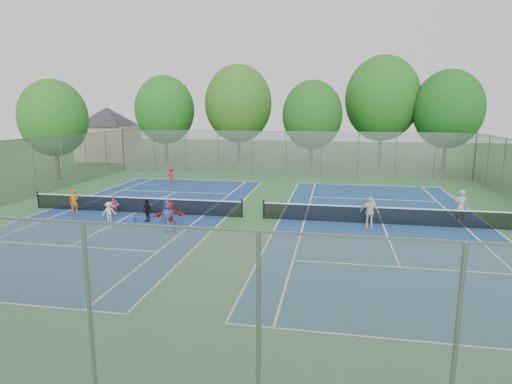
% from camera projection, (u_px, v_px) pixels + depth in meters
% --- Properties ---
extents(ground, '(120.00, 120.00, 0.00)m').
position_uv_depth(ground, '(253.00, 218.00, 23.84)').
color(ground, '#28591B').
rests_on(ground, ground).
extents(court_pad, '(32.00, 32.00, 0.01)m').
position_uv_depth(court_pad, '(253.00, 218.00, 23.84)').
color(court_pad, '#2F6436').
rests_on(court_pad, ground).
extents(court_left, '(10.97, 23.77, 0.01)m').
position_uv_depth(court_left, '(136.00, 212.00, 25.09)').
color(court_left, navy).
rests_on(court_left, court_pad).
extents(court_right, '(10.97, 23.77, 0.01)m').
position_uv_depth(court_right, '(383.00, 224.00, 22.58)').
color(court_right, navy).
rests_on(court_right, court_pad).
extents(net_left, '(12.87, 0.10, 0.91)m').
position_uv_depth(net_left, '(135.00, 205.00, 25.01)').
color(net_left, black).
rests_on(net_left, ground).
extents(net_right, '(12.87, 0.10, 0.91)m').
position_uv_depth(net_right, '(383.00, 216.00, 22.50)').
color(net_right, black).
rests_on(net_right, ground).
extents(fence_north, '(32.00, 0.10, 4.00)m').
position_uv_depth(fence_north, '(286.00, 154.00, 38.90)').
color(fence_north, gray).
rests_on(fence_north, ground).
extents(fence_south, '(32.00, 0.10, 4.00)m').
position_uv_depth(fence_south, '(91.00, 325.00, 8.01)').
color(fence_south, gray).
rests_on(fence_south, ground).
extents(house, '(11.03, 11.03, 7.30)m').
position_uv_depth(house, '(108.00, 124.00, 50.14)').
color(house, '#B7A88C').
rests_on(house, ground).
extents(tree_nw, '(6.40, 6.40, 9.58)m').
position_uv_depth(tree_nw, '(165.00, 110.00, 46.45)').
color(tree_nw, '#443326').
rests_on(tree_nw, ground).
extents(tree_nl, '(7.20, 7.20, 10.69)m').
position_uv_depth(tree_nl, '(238.00, 104.00, 45.86)').
color(tree_nl, '#443326').
rests_on(tree_nl, ground).
extents(tree_nc, '(6.00, 6.00, 8.85)m').
position_uv_depth(tree_nc, '(312.00, 115.00, 42.72)').
color(tree_nc, '#443326').
rests_on(tree_nc, ground).
extents(tree_nr, '(7.60, 7.60, 11.42)m').
position_uv_depth(tree_nr, '(382.00, 99.00, 44.05)').
color(tree_nr, '#443326').
rests_on(tree_nr, ground).
extents(tree_ne, '(6.60, 6.60, 9.77)m').
position_uv_depth(tree_ne, '(448.00, 109.00, 41.25)').
color(tree_ne, '#443326').
rests_on(tree_ne, ground).
extents(tree_side_w, '(5.60, 5.60, 8.47)m').
position_uv_depth(tree_side_w, '(53.00, 118.00, 35.89)').
color(tree_side_w, '#443326').
rests_on(tree_side_w, ground).
extents(ball_crate, '(0.34, 0.34, 0.26)m').
position_uv_depth(ball_crate, '(132.00, 220.00, 23.03)').
color(ball_crate, blue).
rests_on(ball_crate, ground).
extents(ball_hopper, '(0.34, 0.34, 0.53)m').
position_uv_depth(ball_hopper, '(170.00, 207.00, 25.27)').
color(ball_hopper, green).
rests_on(ball_hopper, ground).
extents(student_a, '(0.56, 0.43, 1.36)m').
position_uv_depth(student_a, '(74.00, 201.00, 25.02)').
color(student_a, '#C26C12').
rests_on(student_a, ground).
extents(student_b, '(0.62, 0.55, 1.08)m').
position_uv_depth(student_b, '(115.00, 206.00, 24.52)').
color(student_b, '#D15174').
rests_on(student_b, ground).
extents(student_c, '(0.80, 0.69, 1.08)m').
position_uv_depth(student_c, '(109.00, 212.00, 23.03)').
color(student_c, silver).
rests_on(student_c, ground).
extents(student_d, '(0.77, 0.57, 1.22)m').
position_uv_depth(student_d, '(147.00, 211.00, 23.01)').
color(student_d, black).
rests_on(student_d, ground).
extents(student_e, '(0.92, 0.74, 1.63)m').
position_uv_depth(student_e, '(168.00, 216.00, 20.96)').
color(student_e, navy).
rests_on(student_e, ground).
extents(student_f, '(1.60, 1.07, 1.66)m').
position_uv_depth(student_f, '(169.00, 216.00, 20.97)').
color(student_f, maroon).
rests_on(student_f, ground).
extents(child_far_baseline, '(0.96, 0.76, 1.30)m').
position_uv_depth(child_far_baseline, '(171.00, 175.00, 35.18)').
color(child_far_baseline, red).
rests_on(child_far_baseline, ground).
extents(instructor, '(0.68, 0.45, 1.83)m').
position_uv_depth(instructor, '(461.00, 207.00, 22.59)').
color(instructor, '#97989A').
rests_on(instructor, ground).
extents(teen_court_b, '(0.97, 0.45, 1.62)m').
position_uv_depth(teen_court_b, '(369.00, 212.00, 21.85)').
color(teen_court_b, silver).
rests_on(teen_court_b, ground).
extents(tennis_ball_0, '(0.07, 0.07, 0.07)m').
position_uv_depth(tennis_ball_0, '(48.00, 244.00, 19.15)').
color(tennis_ball_0, '#C8E034').
rests_on(tennis_ball_0, ground).
extents(tennis_ball_1, '(0.07, 0.07, 0.07)m').
position_uv_depth(tennis_ball_1, '(133.00, 250.00, 18.38)').
color(tennis_ball_1, '#BCD932').
rests_on(tennis_ball_1, ground).
extents(tennis_ball_2, '(0.07, 0.07, 0.07)m').
position_uv_depth(tennis_ball_2, '(22.00, 231.00, 21.22)').
color(tennis_ball_2, '#BBD431').
rests_on(tennis_ball_2, ground).
extents(tennis_ball_3, '(0.07, 0.07, 0.07)m').
position_uv_depth(tennis_ball_3, '(173.00, 237.00, 20.16)').
color(tennis_ball_3, '#CBD431').
rests_on(tennis_ball_3, ground).
extents(tennis_ball_4, '(0.07, 0.07, 0.07)m').
position_uv_depth(tennis_ball_4, '(81.00, 249.00, 18.45)').
color(tennis_ball_4, '#B4CB2F').
rests_on(tennis_ball_4, ground).
extents(tennis_ball_5, '(0.07, 0.07, 0.07)m').
position_uv_depth(tennis_ball_5, '(107.00, 226.00, 22.14)').
color(tennis_ball_5, '#B4D331').
rests_on(tennis_ball_5, ground).
extents(tennis_ball_6, '(0.07, 0.07, 0.07)m').
position_uv_depth(tennis_ball_6, '(199.00, 220.00, 23.25)').
color(tennis_ball_6, '#D3ED37').
rests_on(tennis_ball_6, ground).
extents(tennis_ball_7, '(0.07, 0.07, 0.07)m').
position_uv_depth(tennis_ball_7, '(50.00, 218.00, 23.64)').
color(tennis_ball_7, '#B2D230').
rests_on(tennis_ball_7, ground).
extents(tennis_ball_8, '(0.07, 0.07, 0.07)m').
position_uv_depth(tennis_ball_8, '(111.00, 250.00, 18.35)').
color(tennis_ball_8, '#ECF037').
rests_on(tennis_ball_8, ground).
extents(tennis_ball_9, '(0.07, 0.07, 0.07)m').
position_uv_depth(tennis_ball_9, '(102.00, 231.00, 21.14)').
color(tennis_ball_9, gold).
rests_on(tennis_ball_9, ground).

